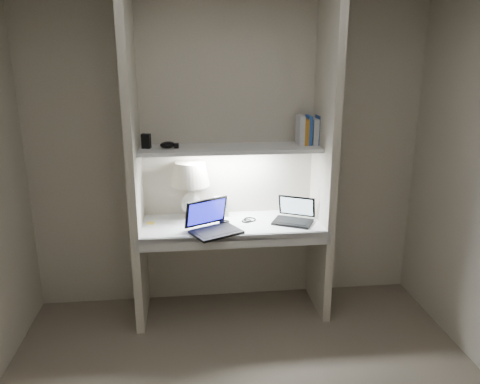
{
  "coord_description": "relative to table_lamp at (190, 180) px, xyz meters",
  "views": [
    {
      "loc": [
        -0.32,
        -2.24,
        2.05
      ],
      "look_at": [
        0.05,
        1.05,
        1.08
      ],
      "focal_mm": 35.0,
      "sensor_mm": 36.0,
      "label": 1
    }
  ],
  "objects": [
    {
      "name": "laptop_main",
      "position": [
        0.16,
        -0.34,
        -0.26
      ],
      "size": [
        0.45,
        0.43,
        0.24
      ],
      "rotation": [
        0.0,
        0.0,
        0.47
      ],
      "color": "black",
      "rests_on": "desk"
    },
    {
      "name": "desk_apron",
      "position": [
        0.32,
        -0.44,
        -0.36
      ],
      "size": [
        1.46,
        0.03,
        0.1
      ],
      "primitive_type": "cube",
      "color": "silver",
      "rests_on": "desk"
    },
    {
      "name": "table_lamp",
      "position": [
        0.0,
        0.0,
        0.0
      ],
      "size": [
        0.32,
        0.32,
        0.46
      ],
      "color": "white",
      "rests_on": "desk"
    },
    {
      "name": "alcove_panel_right",
      "position": [
        1.05,
        -0.18,
        0.17
      ],
      "size": [
        0.06,
        0.55,
        2.5
      ],
      "primitive_type": "cube",
      "color": "beige",
      "rests_on": "floor"
    },
    {
      "name": "laptop_netbook",
      "position": [
        0.82,
        -0.2,
        -0.27
      ],
      "size": [
        0.38,
        0.37,
        0.19
      ],
      "rotation": [
        0.0,
        0.0,
        -0.46
      ],
      "color": "black",
      "rests_on": "desk"
    },
    {
      "name": "cable_coil",
      "position": [
        0.47,
        -0.13,
        -0.31
      ],
      "size": [
        0.13,
        0.13,
        0.01
      ],
      "primitive_type": "torus",
      "rotation": [
        0.0,
        0.0,
        0.37
      ],
      "color": "black",
      "rests_on": "desk"
    },
    {
      "name": "shelf_box",
      "position": [
        -0.32,
        -0.07,
        0.34
      ],
      "size": [
        0.07,
        0.06,
        0.11
      ],
      "primitive_type": "cube",
      "rotation": [
        0.0,
        0.0,
        -0.24
      ],
      "color": "black",
      "rests_on": "shelf"
    },
    {
      "name": "shelf",
      "position": [
        0.32,
        -0.09,
        0.27
      ],
      "size": [
        1.4,
        0.36,
        0.03
      ],
      "primitive_type": "cube",
      "color": "silver",
      "rests_on": "back_wall"
    },
    {
      "name": "book_row",
      "position": [
        0.96,
        -0.04,
        0.39
      ],
      "size": [
        0.22,
        0.15,
        0.23
      ],
      "color": "silver",
      "rests_on": "shelf"
    },
    {
      "name": "alcove_panel_left",
      "position": [
        -0.41,
        -0.18,
        0.17
      ],
      "size": [
        0.06,
        0.55,
        2.5
      ],
      "primitive_type": "cube",
      "color": "beige",
      "rests_on": "floor"
    },
    {
      "name": "mouse",
      "position": [
        0.26,
        -0.19,
        -0.3
      ],
      "size": [
        0.1,
        0.08,
        0.03
      ],
      "primitive_type": "ellipsoid",
      "rotation": [
        0.0,
        0.0,
        0.28
      ],
      "color": "black",
      "rests_on": "desk"
    },
    {
      "name": "back_wall",
      "position": [
        0.32,
        0.09,
        0.17
      ],
      "size": [
        3.2,
        0.01,
        2.5
      ],
      "primitive_type": "cube",
      "color": "beige",
      "rests_on": "floor"
    },
    {
      "name": "sticky_note",
      "position": [
        -0.32,
        -0.11,
        -0.31
      ],
      "size": [
        0.06,
        0.06,
        0.0
      ],
      "primitive_type": "cube",
      "rotation": [
        0.0,
        0.0,
        -0.02
      ],
      "color": "gold",
      "rests_on": "desk"
    },
    {
      "name": "strip_light",
      "position": [
        0.32,
        -0.09,
        0.25
      ],
      "size": [
        0.6,
        0.04,
        0.02
      ],
      "primitive_type": "cube",
      "color": "white",
      "rests_on": "shelf"
    },
    {
      "name": "shelf_gadget",
      "position": [
        -0.16,
        -0.09,
        0.31
      ],
      "size": [
        0.15,
        0.13,
        0.05
      ],
      "primitive_type": "ellipsoid",
      "rotation": [
        0.0,
        0.0,
        0.41
      ],
      "color": "black",
      "rests_on": "shelf"
    },
    {
      "name": "desk",
      "position": [
        0.32,
        -0.18,
        -0.33
      ],
      "size": [
        1.4,
        0.55,
        0.04
      ],
      "primitive_type": "cube",
      "color": "white",
      "rests_on": "alcove_panel_left"
    },
    {
      "name": "speaker",
      "position": [
        0.25,
        0.01,
        -0.23
      ],
      "size": [
        0.11,
        0.08,
        0.16
      ],
      "primitive_type": "cube",
      "rotation": [
        0.0,
        0.0,
        -0.02
      ],
      "color": "silver",
      "rests_on": "desk"
    }
  ]
}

